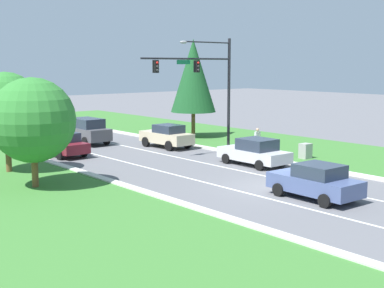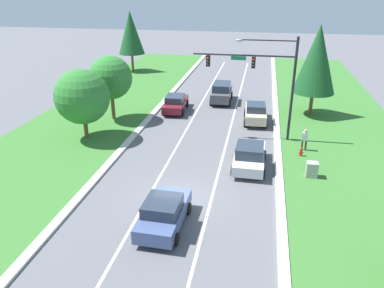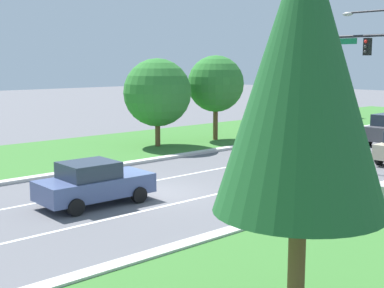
{
  "view_description": "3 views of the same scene",
  "coord_description": "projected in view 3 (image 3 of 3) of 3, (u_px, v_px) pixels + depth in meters",
  "views": [
    {
      "loc": [
        -19.76,
        -17.38,
        6.09
      ],
      "look_at": [
        -0.34,
        5.95,
        1.57
      ],
      "focal_mm": 50.0,
      "sensor_mm": 36.0,
      "label": 1
    },
    {
      "loc": [
        4.13,
        -17.86,
        11.32
      ],
      "look_at": [
        -0.17,
        4.78,
        1.38
      ],
      "focal_mm": 35.0,
      "sensor_mm": 36.0,
      "label": 2
    },
    {
      "loc": [
        16.68,
        -12.98,
        5.28
      ],
      "look_at": [
        -2.04,
        3.94,
        1.38
      ],
      "focal_mm": 50.0,
      "sensor_mm": 36.0,
      "label": 3
    }
  ],
  "objects": [
    {
      "name": "silver_sedan",
      "position": [
        301.0,
        171.0,
        22.0
      ],
      "size": [
        2.18,
        4.62,
        1.66
      ],
      "rotation": [
        0.0,
        0.0,
        -0.01
      ],
      "color": "silver",
      "rests_on": "ground_plane"
    },
    {
      "name": "lane_stripe_inner_left",
      "position": [
        128.0,
        186.0,
        22.95
      ],
      "size": [
        0.14,
        81.0,
        0.01
      ],
      "color": "white",
      "rests_on": "ground_plane"
    },
    {
      "name": "utility_cabinet",
      "position": [
        380.0,
        199.0,
        18.66
      ],
      "size": [
        0.7,
        0.6,
        1.05
      ],
      "color": "#9E9E99",
      "rests_on": "ground_plane"
    },
    {
      "name": "oak_far_left_tree",
      "position": [
        216.0,
        84.0,
        35.47
      ],
      "size": [
        3.74,
        3.74,
        5.7
      ],
      "color": "brown",
      "rests_on": "ground_plane"
    },
    {
      "name": "oak_near_left_tree",
      "position": [
        157.0,
        93.0,
        32.8
      ],
      "size": [
        4.18,
        4.18,
        5.49
      ],
      "color": "brown",
      "rests_on": "ground_plane"
    },
    {
      "name": "slate_blue_sedan",
      "position": [
        94.0,
        183.0,
        19.87
      ],
      "size": [
        2.17,
        4.33,
        1.63
      ],
      "rotation": [
        0.0,
        0.0,
        -0.03
      ],
      "color": "#475684",
      "rests_on": "ground_plane"
    },
    {
      "name": "conifer_near_right_tree",
      "position": [
        302.0,
        73.0,
        9.31
      ],
      "size": [
        3.12,
        3.12,
        7.6
      ],
      "color": "brown",
      "rests_on": "ground_plane"
    },
    {
      "name": "curb_strip_right",
      "position": [
        260.0,
        222.0,
        17.48
      ],
      "size": [
        0.5,
        90.0,
        0.15
      ],
      "color": "beige",
      "rests_on": "ground_plane"
    },
    {
      "name": "conifer_mid_left_tree",
      "position": [
        323.0,
        62.0,
        51.74
      ],
      "size": [
        3.49,
        3.49,
        8.02
      ],
      "color": "brown",
      "rests_on": "ground_plane"
    },
    {
      "name": "ground_plane",
      "position": [
        154.0,
        193.0,
        21.63
      ],
      "size": [
        160.0,
        160.0,
        0.0
      ],
      "primitive_type": "plane",
      "color": "#5B5B60"
    },
    {
      "name": "curb_strip_left",
      "position": [
        81.0,
        171.0,
        25.76
      ],
      "size": [
        0.5,
        90.0,
        0.15
      ],
      "color": "beige",
      "rests_on": "ground_plane"
    },
    {
      "name": "lane_stripe_inner_right",
      "position": [
        183.0,
        202.0,
        20.31
      ],
      "size": [
        0.14,
        81.0,
        0.01
      ],
      "color": "white",
      "rests_on": "ground_plane"
    },
    {
      "name": "grass_verge_left",
      "position": [
        32.0,
        157.0,
        29.62
      ],
      "size": [
        10.0,
        90.0,
        0.08
      ],
      "color": "#38702D",
      "rests_on": "ground_plane"
    },
    {
      "name": "burgundy_sedan",
      "position": [
        306.0,
        131.0,
        34.61
      ],
      "size": [
        2.18,
        4.76,
        1.6
      ],
      "rotation": [
        0.0,
        0.0,
        0.05
      ],
      "color": "maroon",
      "rests_on": "ground_plane"
    },
    {
      "name": "traffic_signal_mast",
      "position": [
        383.0,
        62.0,
        24.33
      ],
      "size": [
        7.57,
        0.41,
        7.89
      ],
      "color": "black",
      "rests_on": "ground_plane"
    }
  ]
}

